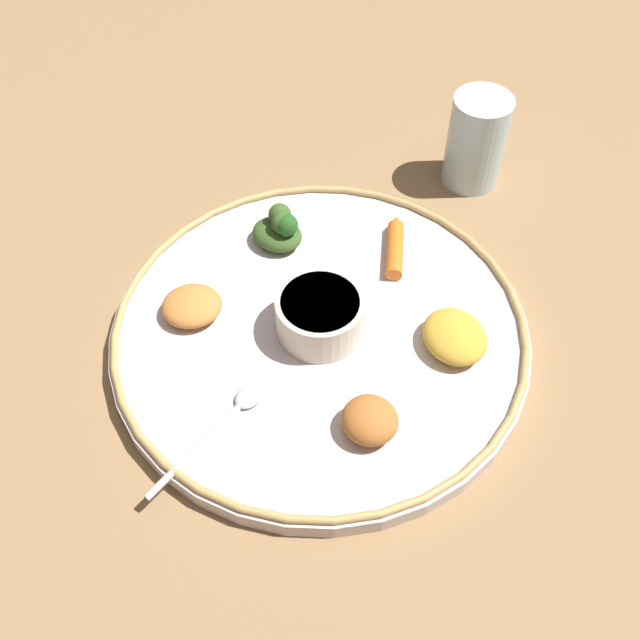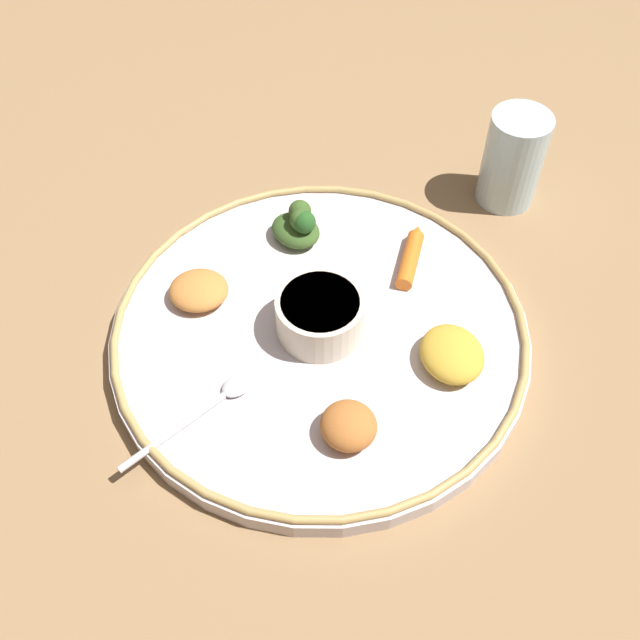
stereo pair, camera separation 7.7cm
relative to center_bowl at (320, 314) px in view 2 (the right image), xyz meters
name	(u,v)px [view 2 (the right image)]	position (x,y,z in m)	size (l,w,h in m)	color
ground_plane	(320,341)	(0.00, 0.00, -0.04)	(2.40, 2.40, 0.00)	olive
platter	(320,335)	(0.00, 0.00, -0.03)	(0.43, 0.43, 0.02)	silver
platter_rim	(320,327)	(0.00, 0.00, -0.02)	(0.43, 0.43, 0.01)	tan
center_bowl	(320,314)	(0.00, 0.00, 0.00)	(0.09, 0.09, 0.05)	beige
spoon	(210,405)	(0.08, -0.11, -0.02)	(0.10, 0.13, 0.01)	silver
greens_pile	(298,225)	(-0.13, -0.01, 0.00)	(0.07, 0.07, 0.05)	#385623
carrot_near_spoon	(411,256)	(-0.08, 0.11, -0.02)	(0.09, 0.05, 0.02)	orange
mound_lentil_yellow	(452,354)	(0.05, 0.13, -0.01)	(0.07, 0.06, 0.03)	gold
mound_chickpea	(349,426)	(0.13, 0.01, -0.01)	(0.05, 0.05, 0.03)	#B2662D
mound_squash	(199,290)	(-0.05, -0.12, -0.01)	(0.06, 0.06, 0.03)	#C67A38
drinking_glass	(512,164)	(-0.20, 0.25, 0.01)	(0.07, 0.07, 0.12)	silver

